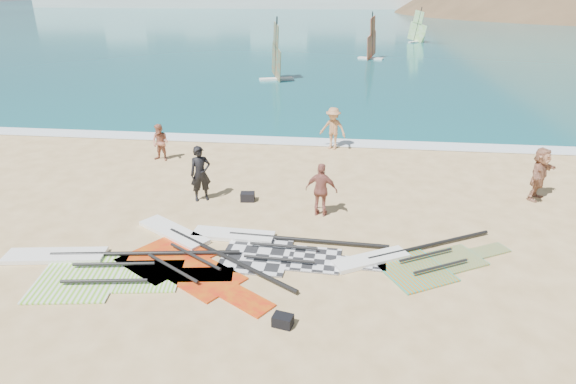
# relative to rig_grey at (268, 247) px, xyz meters

# --- Properties ---
(ground) EXTENTS (300.00, 300.00, 0.00)m
(ground) POSITION_rel_rig_grey_xyz_m (0.61, -2.23, -0.05)
(ground) COLOR #E2BF84
(ground) RESTS_ON ground
(sea) EXTENTS (300.00, 240.00, 0.06)m
(sea) POSITION_rel_rig_grey_xyz_m (0.61, 129.77, -0.05)
(sea) COLOR #0B3E4F
(sea) RESTS_ON ground
(surf_line) EXTENTS (300.00, 1.20, 0.04)m
(surf_line) POSITION_rel_rig_grey_xyz_m (0.61, 10.07, -0.05)
(surf_line) COLOR white
(surf_line) RESTS_ON ground
(rig_grey) EXTENTS (5.76, 2.39, 0.20)m
(rig_grey) POSITION_rel_rig_grey_xyz_m (0.00, 0.00, 0.00)
(rig_grey) COLOR #252527
(rig_grey) RESTS_ON ground
(rig_green) EXTENTS (6.45, 2.89, 0.20)m
(rig_green) POSITION_rel_rig_grey_xyz_m (-4.35, -1.54, 0.00)
(rig_green) COLOR #6FCB1D
(rig_green) RESTS_ON ground
(rig_orange) EXTENTS (5.00, 3.45, 0.20)m
(rig_orange) POSITION_rel_rig_grey_xyz_m (3.95, -0.28, -0.00)
(rig_orange) COLOR orange
(rig_orange) RESTS_ON ground
(rig_red) EXTENTS (5.28, 4.66, 0.20)m
(rig_red) POSITION_rel_rig_grey_xyz_m (-2.20, -0.60, 0.00)
(rig_red) COLOR red
(rig_red) RESTS_ON ground
(gear_bag_near) EXTENTS (0.50, 0.39, 0.30)m
(gear_bag_near) POSITION_rel_rig_grey_xyz_m (-1.20, 3.14, 0.10)
(gear_bag_near) COLOR black
(gear_bag_near) RESTS_ON ground
(gear_bag_far) EXTENTS (0.49, 0.39, 0.26)m
(gear_bag_far) POSITION_rel_rig_grey_xyz_m (0.84, -3.29, 0.08)
(gear_bag_far) COLOR black
(gear_bag_far) RESTS_ON ground
(person_wetsuit) EXTENTS (0.84, 0.73, 1.94)m
(person_wetsuit) POSITION_rel_rig_grey_xyz_m (-2.78, 3.05, 0.92)
(person_wetsuit) COLOR black
(person_wetsuit) RESTS_ON ground
(beachgoer_left) EXTENTS (0.87, 0.74, 1.57)m
(beachgoer_left) POSITION_rel_rig_grey_xyz_m (-5.63, 6.84, 0.73)
(beachgoer_left) COLOR #AE6951
(beachgoer_left) RESTS_ON ground
(beachgoer_mid) EXTENTS (1.40, 1.09, 1.90)m
(beachgoer_mid) POSITION_rel_rig_grey_xyz_m (1.52, 9.27, 0.90)
(beachgoer_mid) COLOR #B17B51
(beachgoer_mid) RESTS_ON ground
(beachgoer_back) EXTENTS (1.09, 0.60, 1.76)m
(beachgoer_back) POSITION_rel_rig_grey_xyz_m (1.37, 2.33, 0.83)
(beachgoer_back) COLOR #9A564B
(beachgoer_back) RESTS_ON ground
(beachgoer_right) EXTENTS (1.48, 1.72, 1.87)m
(beachgoer_right) POSITION_rel_rig_grey_xyz_m (8.72, 4.49, 0.88)
(beachgoer_right) COLOR #AB7458
(beachgoer_right) RESTS_ON ground
(windsurfer_left) EXTENTS (2.71, 3.02, 4.77)m
(windsurfer_left) POSITION_rel_rig_grey_xyz_m (-3.38, 25.82, 1.31)
(windsurfer_left) COLOR white
(windsurfer_left) RESTS_ON ground
(windsurfer_centre) EXTENTS (2.59, 2.90, 4.55)m
(windsurfer_centre) POSITION_rel_rig_grey_xyz_m (4.40, 38.34, 1.27)
(windsurfer_centre) COLOR white
(windsurfer_centre) RESTS_ON ground
(windsurfer_right) EXTENTS (2.17, 2.18, 4.35)m
(windsurfer_right) POSITION_rel_rig_grey_xyz_m (10.84, 54.35, 1.22)
(windsurfer_right) COLOR white
(windsurfer_right) RESTS_ON ground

